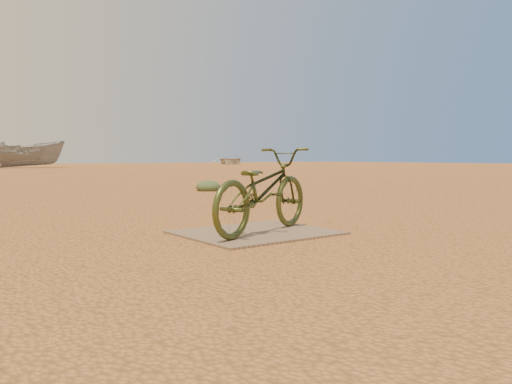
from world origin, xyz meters
TOP-DOWN VIEW (x-y plane):
  - ground at (0.00, 0.00)m, footprint 120.00×120.00m
  - plywood_board at (-0.45, 0.41)m, footprint 1.48×1.24m
  - bicycle at (-0.43, 0.32)m, footprint 1.74×1.10m
  - boat_mid_right at (5.23, 35.88)m, footprint 5.56×3.45m
  - boat_far_right at (27.79, 42.57)m, footprint 5.15×5.95m
  - kale_b at (2.60, 6.28)m, footprint 0.57×0.57m

SIDE VIEW (x-z plane):
  - ground at x=0.00m, z-range 0.00..0.00m
  - kale_b at x=2.60m, z-range -0.16..0.16m
  - plywood_board at x=-0.45m, z-range 0.00..0.02m
  - bicycle at x=-0.43m, z-range 0.02..0.88m
  - boat_far_right at x=27.79m, z-range 0.00..1.03m
  - boat_mid_right at x=5.23m, z-range 0.00..2.02m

